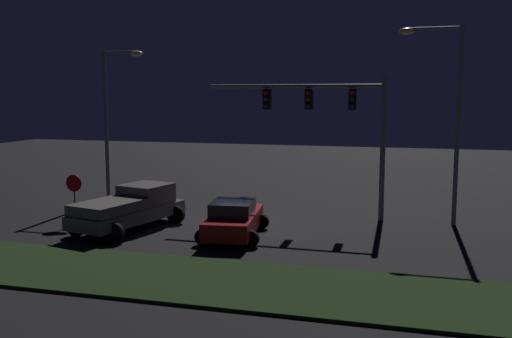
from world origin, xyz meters
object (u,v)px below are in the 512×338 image
at_px(pickup_truck, 131,206).
at_px(street_lamp_left, 113,106).
at_px(traffic_signal_gantry, 329,112).
at_px(car_sedan, 234,219).
at_px(street_lamp_right, 446,101).
at_px(stop_sign, 74,190).

height_order(pickup_truck, street_lamp_left, street_lamp_left).
relative_size(pickup_truck, street_lamp_left, 0.71).
bearing_deg(pickup_truck, traffic_signal_gantry, -45.42).
bearing_deg(car_sedan, street_lamp_right, -67.42).
distance_m(street_lamp_left, street_lamp_right, 16.99).
bearing_deg(car_sedan, stop_sign, 80.47).
relative_size(street_lamp_right, stop_sign, 3.89).
bearing_deg(stop_sign, street_lamp_right, 15.71).
xyz_separation_m(street_lamp_left, stop_sign, (1.29, -5.91, -3.52)).
height_order(street_lamp_left, street_lamp_right, street_lamp_right).
bearing_deg(street_lamp_right, street_lamp_left, 174.88).
xyz_separation_m(traffic_signal_gantry, street_lamp_right, (5.07, -0.12, 0.53)).
bearing_deg(stop_sign, pickup_truck, -2.42).
bearing_deg(street_lamp_left, traffic_signal_gantry, -6.73).
distance_m(street_lamp_right, stop_sign, 16.68).
xyz_separation_m(traffic_signal_gantry, stop_sign, (-10.55, -4.51, -3.34)).
distance_m(pickup_truck, street_lamp_left, 8.36).
distance_m(car_sedan, stop_sign, 7.52).
bearing_deg(pickup_truck, car_sedan, -78.44).
height_order(pickup_truck, car_sedan, pickup_truck).
height_order(pickup_truck, street_lamp_right, street_lamp_right).
height_order(pickup_truck, traffic_signal_gantry, traffic_signal_gantry).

